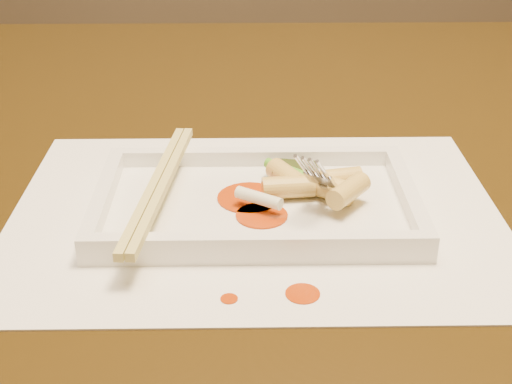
{
  "coord_description": "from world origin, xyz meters",
  "views": [
    {
      "loc": [
        0.09,
        -0.66,
        1.04
      ],
      "look_at": [
        0.1,
        -0.15,
        0.77
      ],
      "focal_mm": 50.0,
      "sensor_mm": 36.0,
      "label": 1
    }
  ],
  "objects_px": {
    "table": "(163,224)",
    "chopstick_a": "(154,185)",
    "plate_base": "(256,207)",
    "fork": "(344,109)",
    "placemat": "(256,212)"
  },
  "relations": [
    {
      "from": "plate_base",
      "to": "fork",
      "type": "distance_m",
      "value": 0.11
    },
    {
      "from": "placemat",
      "to": "plate_base",
      "type": "xyz_separation_m",
      "value": [
        0.0,
        0.0,
        0.0
      ]
    },
    {
      "from": "placemat",
      "to": "plate_base",
      "type": "height_order",
      "value": "plate_base"
    },
    {
      "from": "table",
      "to": "placemat",
      "type": "bearing_deg",
      "value": -57.43
    },
    {
      "from": "placemat",
      "to": "plate_base",
      "type": "bearing_deg",
      "value": 0.0
    },
    {
      "from": "table",
      "to": "fork",
      "type": "bearing_deg",
      "value": -38.93
    },
    {
      "from": "plate_base",
      "to": "fork",
      "type": "height_order",
      "value": "fork"
    },
    {
      "from": "table",
      "to": "plate_base",
      "type": "distance_m",
      "value": 0.21
    },
    {
      "from": "table",
      "to": "chopstick_a",
      "type": "xyz_separation_m",
      "value": [
        0.02,
        -0.15,
        0.13
      ]
    },
    {
      "from": "chopstick_a",
      "to": "plate_base",
      "type": "bearing_deg",
      "value": -0.0
    },
    {
      "from": "table",
      "to": "placemat",
      "type": "height_order",
      "value": "placemat"
    },
    {
      "from": "placemat",
      "to": "fork",
      "type": "xyz_separation_m",
      "value": [
        0.07,
        0.02,
        0.08
      ]
    },
    {
      "from": "table",
      "to": "chopstick_a",
      "type": "height_order",
      "value": "chopstick_a"
    },
    {
      "from": "placemat",
      "to": "chopstick_a",
      "type": "bearing_deg",
      "value": 180.0
    },
    {
      "from": "placemat",
      "to": "fork",
      "type": "distance_m",
      "value": 0.11
    }
  ]
}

